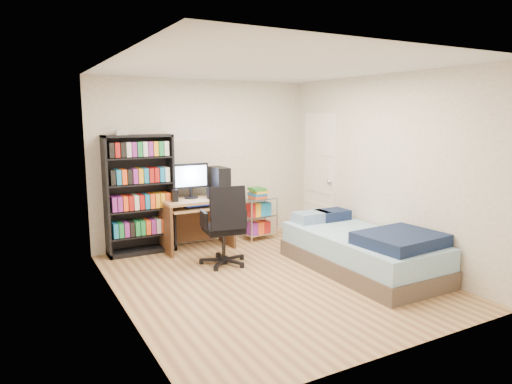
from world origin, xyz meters
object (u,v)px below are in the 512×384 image
media_shelf (140,193)px  bed (362,250)px  office_chair (225,240)px  computer_desk (202,202)px

media_shelf → bed: size_ratio=0.82×
office_chair → bed: 1.79m
media_shelf → computer_desk: media_shelf is taller
media_shelf → office_chair: 1.45m
office_chair → bed: office_chair is taller
media_shelf → bed: bearing=-43.2°
media_shelf → office_chair: media_shelf is taller
office_chair → bed: bearing=-27.3°
computer_desk → office_chair: computer_desk is taller
computer_desk → bed: (1.38, -1.98, -0.41)m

